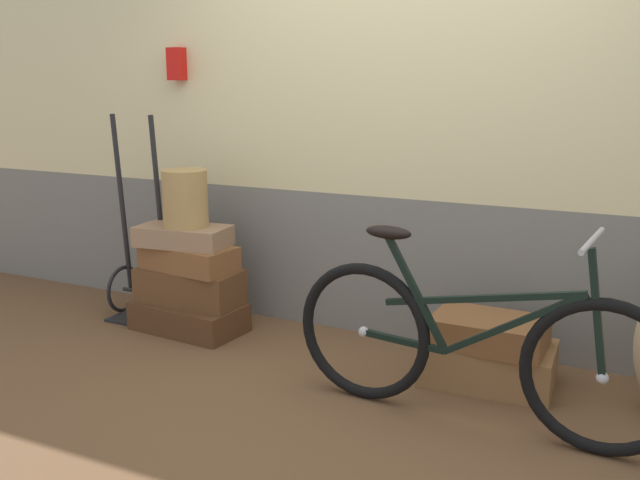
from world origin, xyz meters
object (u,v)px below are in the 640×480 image
Objects in this scene: suitcase_2 at (189,258)px; bicycle at (472,348)px; suitcase_0 at (189,317)px; suitcase_5 at (489,332)px; suitcase_3 at (183,236)px; suitcase_4 at (488,363)px; luggage_trolley at (143,272)px; wicker_basket at (185,198)px; suitcase_1 at (190,286)px.

suitcase_2 is 1.89m from bicycle.
suitcase_5 is at bearing 4.74° from suitcase_0.
suitcase_2 is at bearing 166.01° from bicycle.
suitcase_3 is (-0.02, 0.01, 0.50)m from suitcase_0.
suitcase_2 is 1.84m from suitcase_4.
suitcase_0 is 0.39× the size of bicycle.
suitcase_0 is 1.81m from suitcase_4.
suitcase_4 is 2.24m from luggage_trolley.
suitcase_0 is 1.99× the size of wicker_basket.
bicycle is (1.83, -0.46, -0.10)m from suitcase_2.
suitcase_1 reaches higher than suitcase_0.
suitcase_3 is at bearing -162.76° from suitcase_2.
bicycle is (1.84, -0.46, 0.08)m from suitcase_1.
luggage_trolley is (-0.42, 0.09, 0.21)m from suitcase_0.
suitcase_1 is 1.17× the size of suitcase_3.
suitcase_3 is at bearing 166.39° from bicycle.
suitcase_5 is 1.62× the size of wicker_basket.
luggage_trolley reaches higher than suitcase_4.
suitcase_4 is at bearing -1.62° from luggage_trolley.
suitcase_2 is (0.01, -0.00, 0.18)m from suitcase_1.
luggage_trolley reaches higher than suitcase_5.
suitcase_1 is 0.31m from suitcase_3.
bicycle is (1.86, -0.45, -0.23)m from suitcase_3.
suitcase_4 is 0.53m from bicycle.
suitcase_3 is at bearing -175.34° from wicker_basket.
suitcase_3 is 0.31× the size of bicycle.
luggage_trolley is at bearing 161.94° from suitcase_3.
suitcase_3 is 0.50m from luggage_trolley.
suitcase_1 is at bearing 180.00° from suitcase_5.
luggage_trolley is 2.32m from bicycle.
suitcase_3 is 1.61× the size of wicker_basket.
suitcase_3 reaches higher than suitcase_4.
suitcase_0 is 0.47m from luggage_trolley.
suitcase_5 reaches higher than suitcase_4.
luggage_trolley is at bearing 176.33° from suitcase_2.
suitcase_2 is at bearing 4.38° from suitcase_3.
suitcase_5 is (1.82, -0.01, 0.20)m from suitcase_0.
suitcase_0 is 1.24× the size of suitcase_3.
luggage_trolley is (-2.23, 0.06, 0.19)m from suitcase_4.
suitcase_3 is at bearing -157.82° from suitcase_1.
wicker_basket reaches higher than suitcase_4.
suitcase_3 is at bearing -11.58° from luggage_trolley.
bicycle is (1.84, -0.45, -0.46)m from wicker_basket.
suitcase_3 is (-0.03, -0.01, 0.13)m from suitcase_2.
luggage_trolley is (-2.23, 0.10, 0.01)m from suitcase_5.
luggage_trolley is at bearing 175.77° from suitcase_4.
suitcase_5 is at bearing -85.51° from suitcase_4.
suitcase_2 is 0.46m from luggage_trolley.
suitcase_3 is 0.85× the size of suitcase_4.
suitcase_3 reaches higher than suitcase_2.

